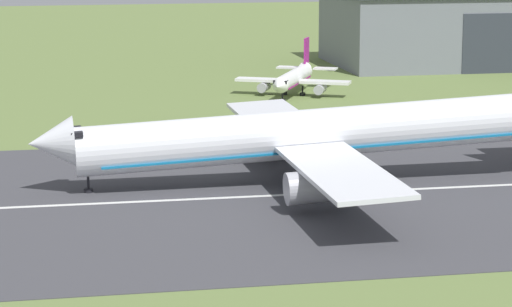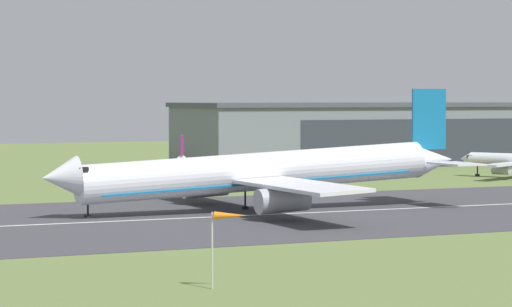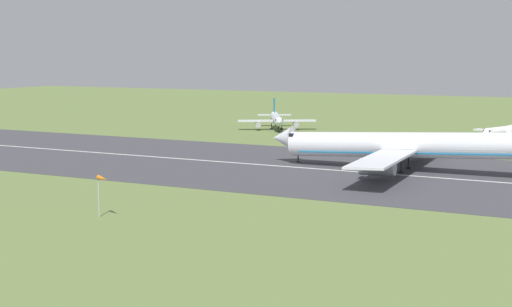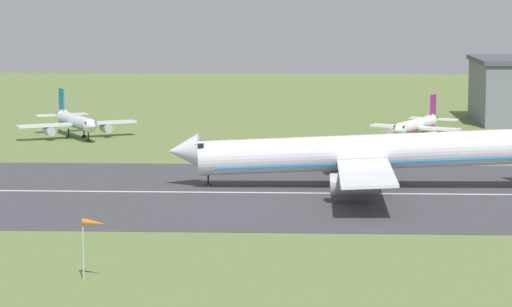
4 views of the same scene
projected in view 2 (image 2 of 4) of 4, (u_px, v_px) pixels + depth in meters
name	position (u px, v px, depth m)	size (l,w,h in m)	color
runway_strip	(358.00, 211.00, 150.23)	(374.79, 53.74, 0.06)	#3D3D42
runway_centreline	(358.00, 211.00, 150.23)	(337.31, 0.70, 0.01)	silver
hangar_building	(381.00, 133.00, 257.40)	(87.33, 27.76, 13.14)	slate
airplane_landing	(260.00, 173.00, 149.53)	(55.77, 49.89, 15.24)	silver
airplane_parked_west	(178.00, 166.00, 205.76)	(16.66, 20.27, 7.46)	white
windsock_pole	(229.00, 219.00, 88.40)	(2.52, 1.64, 5.72)	#B7B7BC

